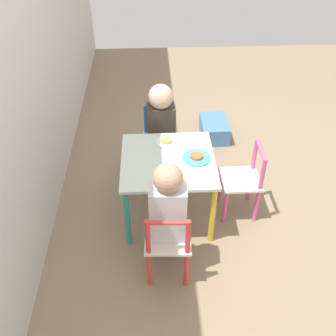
{
  "coord_description": "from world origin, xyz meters",
  "views": [
    {
      "loc": [
        -1.97,
        0.1,
        2.0
      ],
      "look_at": [
        0.0,
        0.0,
        0.4
      ],
      "focal_mm": 42.0,
      "sensor_mm": 36.0,
      "label": 1
    }
  ],
  "objects": [
    {
      "name": "plate_right",
      "position": [
        0.18,
        0.0,
        0.48
      ],
      "size": [
        0.15,
        0.15,
        0.03
      ],
      "color": "white",
      "rests_on": "kids_table"
    },
    {
      "name": "child_right",
      "position": [
        0.45,
        0.03,
        0.47
      ],
      "size": [
        0.23,
        0.21,
        0.76
      ],
      "rotation": [
        0.0,
        0.0,
        -1.51
      ],
      "color": "#4C608E",
      "rests_on": "ground_plane"
    },
    {
      "name": "chair_pink",
      "position": [
        0.0,
        -0.51,
        0.26
      ],
      "size": [
        0.26,
        0.26,
        0.53
      ],
      "rotation": [
        0.0,
        0.0,
        -3.14
      ],
      "color": "silver",
      "rests_on": "ground_plane"
    },
    {
      "name": "plate_front",
      "position": [
        -0.0,
        -0.18,
        0.48
      ],
      "size": [
        0.18,
        0.18,
        0.03
      ],
      "color": "#4C9EE0",
      "rests_on": "kids_table"
    },
    {
      "name": "plate_left",
      "position": [
        -0.18,
        0.0,
        0.48
      ],
      "size": [
        0.18,
        0.18,
        0.03
      ],
      "color": "#EADB66",
      "rests_on": "kids_table"
    },
    {
      "name": "kids_table",
      "position": [
        0.0,
        0.0,
        0.41
      ],
      "size": [
        0.6,
        0.6,
        0.47
      ],
      "color": "silver",
      "rests_on": "ground_plane"
    },
    {
      "name": "house_wall",
      "position": [
        0.0,
        0.82,
        1.3
      ],
      "size": [
        6.0,
        0.06,
        2.6
      ],
      "color": "silver",
      "rests_on": "ground_plane"
    },
    {
      "name": "chair_blue",
      "position": [
        0.51,
        0.03,
        0.26
      ],
      "size": [
        0.28,
        0.28,
        0.53
      ],
      "rotation": [
        0.0,
        0.0,
        -1.51
      ],
      "color": "silver",
      "rests_on": "ground_plane"
    },
    {
      "name": "chair_red",
      "position": [
        -0.51,
        0.03,
        0.26
      ],
      "size": [
        0.27,
        0.27,
        0.53
      ],
      "rotation": [
        0.0,
        0.0,
        1.52
      ],
      "color": "silver",
      "rests_on": "ground_plane"
    },
    {
      "name": "ground_plane",
      "position": [
        0.0,
        0.0,
        0.0
      ],
      "size": [
        6.0,
        6.0,
        0.0
      ],
      "primitive_type": "plane",
      "color": "#8C755B"
    },
    {
      "name": "storage_bin",
      "position": [
        0.93,
        -0.46,
        0.08
      ],
      "size": [
        0.33,
        0.23,
        0.16
      ],
      "color": "#4C7FB7",
      "rests_on": "ground_plane"
    },
    {
      "name": "child_left",
      "position": [
        -0.45,
        0.02,
        0.47
      ],
      "size": [
        0.22,
        0.21,
        0.79
      ],
      "rotation": [
        0.0,
        0.0,
        1.52
      ],
      "color": "#4C608E",
      "rests_on": "ground_plane"
    }
  ]
}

